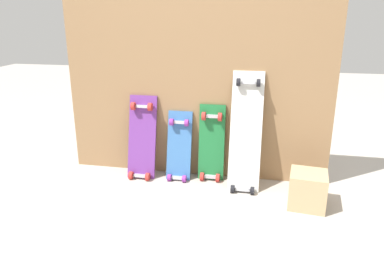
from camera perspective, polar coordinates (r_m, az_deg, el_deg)
ground_plane at (r=3.05m, az=0.25°, el=-7.56°), size 12.00×12.00×0.00m
plywood_wall_panel at (r=2.87m, az=0.54°, el=7.51°), size 2.12×0.04×1.58m
skateboard_purple at (r=2.99m, az=-7.87°, el=-2.05°), size 0.23×0.23×0.73m
skateboard_blue at (r=2.94m, az=-2.07°, el=-3.46°), size 0.20×0.20×0.62m
skateboard_green at (r=2.91m, az=3.07°, el=-2.90°), size 0.21×0.15×0.67m
skateboard_white at (r=2.77m, az=8.40°, el=-1.29°), size 0.24×0.31×0.95m
wooden_crate at (r=2.68m, az=17.68°, el=-9.17°), size 0.27×0.27×0.25m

